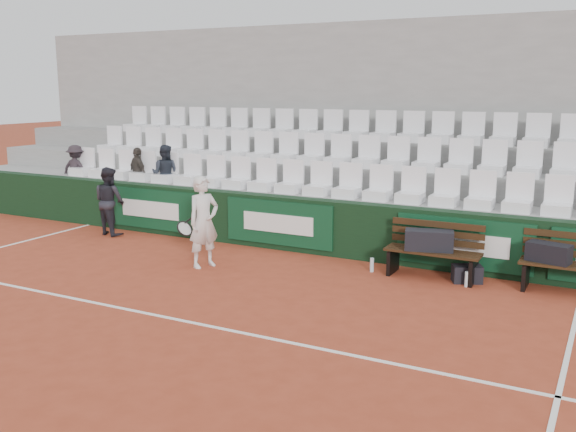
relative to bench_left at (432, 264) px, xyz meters
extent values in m
plane|color=#9E3C23|center=(-2.81, -3.42, -0.23)|extent=(80.00, 80.00, 0.00)
cube|color=white|center=(-2.81, -3.42, -0.22)|extent=(18.00, 0.06, 0.01)
cube|color=black|center=(-2.81, 0.58, 0.28)|extent=(18.00, 0.30, 1.00)
cube|color=#0C381E|center=(-6.01, 0.41, 0.30)|extent=(2.20, 0.04, 0.82)
cube|color=#0C381E|center=(-3.01, 0.41, 0.30)|extent=(2.20, 0.04, 0.82)
cube|color=#0C381E|center=(0.39, 0.41, 0.30)|extent=(2.20, 0.04, 0.82)
cube|color=#969693|center=(-2.81, 1.21, 0.28)|extent=(18.00, 0.95, 1.00)
cube|color=gray|center=(-2.81, 2.16, 0.50)|extent=(18.00, 0.95, 1.45)
cube|color=gray|center=(-2.81, 3.11, 0.72)|extent=(18.00, 0.95, 1.90)
cube|color=gray|center=(-2.81, 3.73, 1.98)|extent=(18.00, 0.30, 4.40)
cube|color=white|center=(-2.81, 1.03, 1.09)|extent=(11.90, 0.44, 0.63)
cube|color=white|center=(-2.81, 1.98, 1.54)|extent=(11.90, 0.44, 0.63)
cube|color=silver|center=(-2.81, 2.93, 1.99)|extent=(11.90, 0.44, 0.63)
cube|color=#321E0F|center=(0.00, 0.00, 0.00)|extent=(1.50, 0.56, 0.45)
cube|color=#34200F|center=(2.05, 0.15, 0.00)|extent=(1.50, 0.56, 0.45)
cube|color=black|center=(-0.07, 0.00, 0.39)|extent=(0.81, 0.51, 0.32)
cube|color=black|center=(1.70, 0.12, 0.37)|extent=(0.66, 0.42, 0.28)
cube|color=black|center=(0.55, 0.02, -0.09)|extent=(0.52, 0.43, 0.27)
cylinder|color=silver|center=(-0.97, -0.12, -0.11)|extent=(0.07, 0.07, 0.23)
cylinder|color=silver|center=(0.60, -0.22, -0.10)|extent=(0.07, 0.07, 0.24)
imported|color=silver|center=(-3.60, -1.14, 0.55)|extent=(0.56, 0.67, 1.55)
torus|color=black|center=(-4.00, -1.14, 0.40)|extent=(0.19, 0.30, 0.26)
cylinder|color=black|center=(-3.87, -1.14, 0.58)|extent=(0.26, 0.03, 0.20)
imported|color=black|center=(-6.72, -0.03, 0.48)|extent=(0.78, 0.66, 1.41)
imported|color=black|center=(-8.75, 1.08, 1.34)|extent=(0.78, 0.50, 1.13)
imported|color=#37312C|center=(-6.89, 1.08, 1.35)|extent=(0.73, 0.52, 1.16)
imported|color=#212731|center=(-6.15, 1.08, 1.40)|extent=(0.72, 0.63, 1.25)
camera|label=1|loc=(2.53, -9.81, 2.77)|focal=40.00mm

